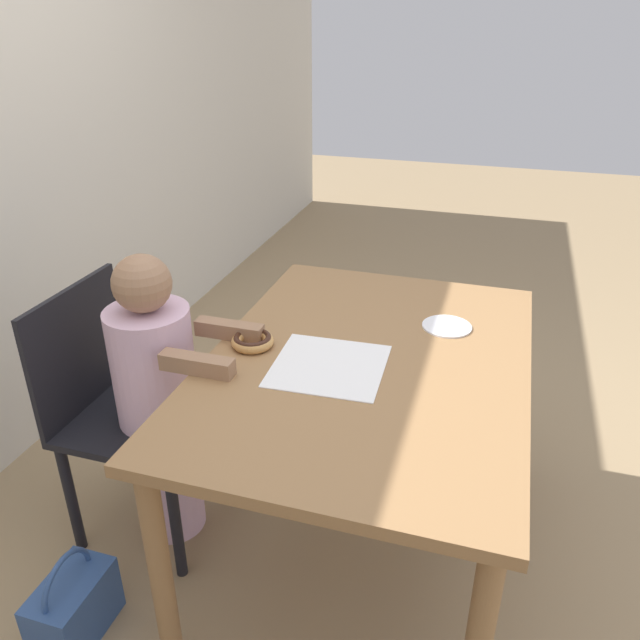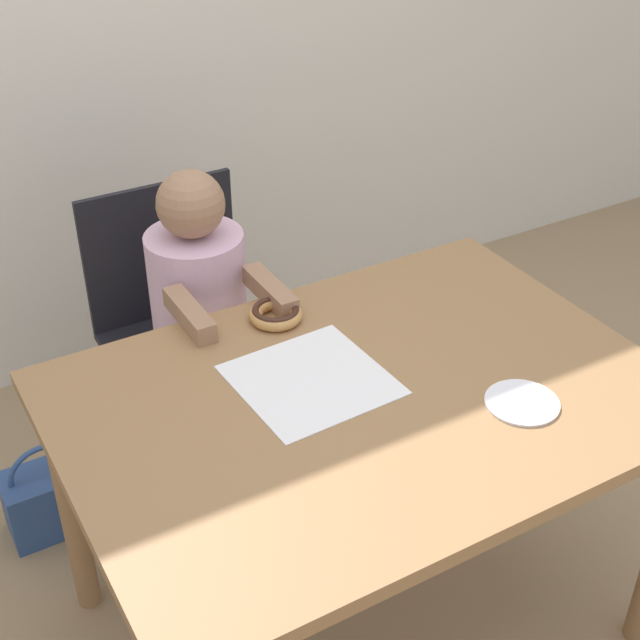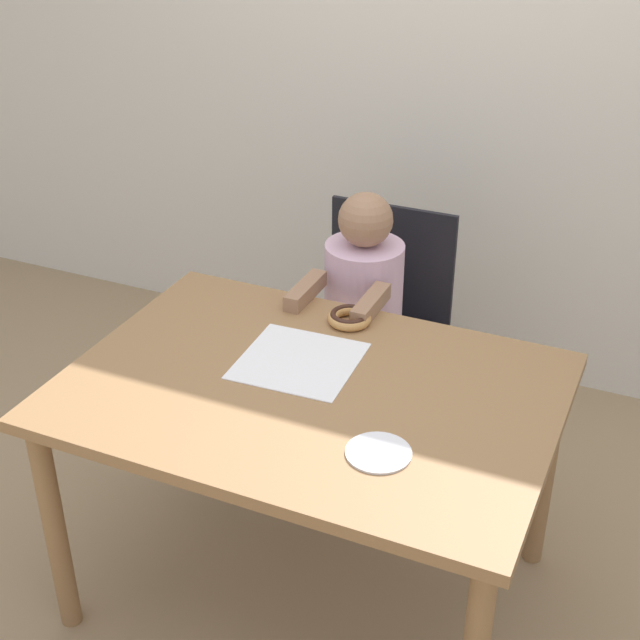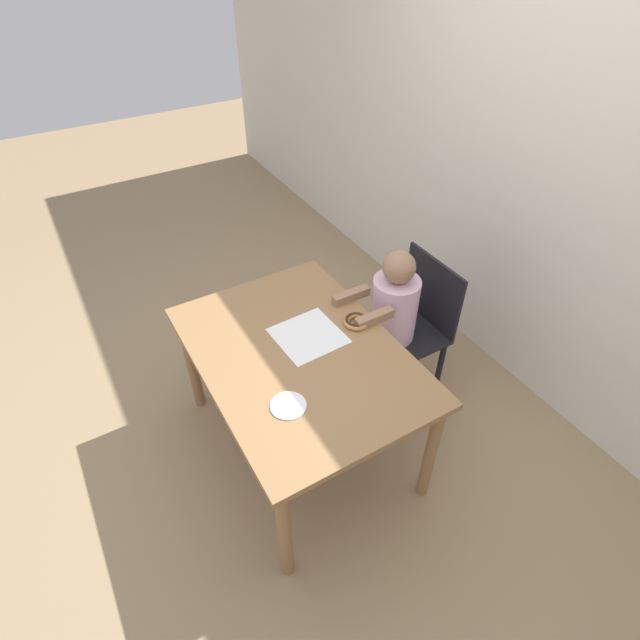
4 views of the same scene
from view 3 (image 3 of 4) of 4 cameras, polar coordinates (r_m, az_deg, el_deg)
ground_plane at (r=2.82m, az=-0.56°, el=-16.70°), size 12.00×12.00×0.00m
wall_back at (r=3.45m, az=9.98°, el=15.83°), size 8.00×0.05×2.50m
dining_table at (r=2.40m, az=-0.64°, el=-5.98°), size 1.29×0.92×0.73m
chair at (r=3.14m, az=3.56°, el=-0.54°), size 0.46×0.45×0.88m
child_figure at (r=3.02m, az=2.71°, el=-0.99°), size 0.27×0.46×1.02m
donut at (r=2.63m, az=1.90°, el=0.18°), size 0.13×0.13×0.04m
napkin at (r=2.45m, az=-1.37°, el=-2.63°), size 0.33×0.33×0.00m
handbag at (r=3.45m, az=-4.52°, el=-4.70°), size 0.25×0.15×0.30m
plate at (r=2.12m, az=3.77°, el=-8.47°), size 0.16×0.16×0.01m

